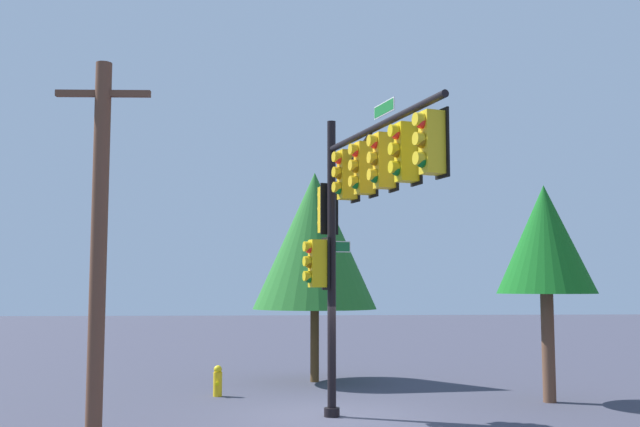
{
  "coord_description": "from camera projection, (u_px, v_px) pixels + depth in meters",
  "views": [
    {
      "loc": [
        17.27,
        -1.49,
        2.96
      ],
      "look_at": [
        0.57,
        -0.31,
        4.61
      ],
      "focal_mm": 41.73,
      "sensor_mm": 36.0,
      "label": 1
    }
  ],
  "objects": [
    {
      "name": "utility_pole",
      "position": [
        99.0,
        245.0,
        13.91
      ],
      "size": [
        0.31,
        1.8,
        7.23
      ],
      "color": "brown",
      "rests_on": "ground_plane"
    },
    {
      "name": "tree_far",
      "position": [
        545.0,
        241.0,
        19.47
      ],
      "size": [
        2.56,
        2.56,
        5.63
      ],
      "color": "brown",
      "rests_on": "ground_plane"
    },
    {
      "name": "ground_plane",
      "position": [
        332.0,
        417.0,
        16.96
      ],
      "size": [
        120.0,
        120.0,
        0.0
      ],
      "primitive_type": "plane",
      "color": "#3C3C4C"
    },
    {
      "name": "fire_hydrant",
      "position": [
        218.0,
        381.0,
        20.12
      ],
      "size": [
        0.33,
        0.24,
        0.83
      ],
      "color": "gold",
      "rests_on": "ground_plane"
    },
    {
      "name": "signal_pole_assembly",
      "position": [
        358.0,
        198.0,
        15.76
      ],
      "size": [
        5.95,
        2.3,
        6.86
      ],
      "color": "black",
      "rests_on": "ground_plane"
    },
    {
      "name": "tree_mid",
      "position": [
        315.0,
        240.0,
        23.59
      ],
      "size": [
        3.9,
        3.9,
        6.6
      ],
      "color": "#4F371D",
      "rests_on": "ground_plane"
    }
  ]
}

